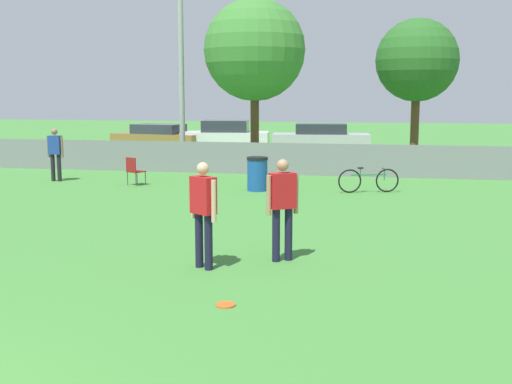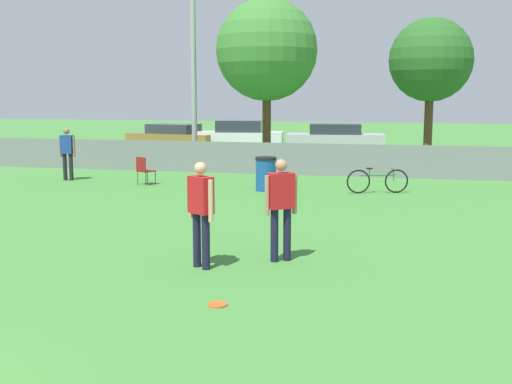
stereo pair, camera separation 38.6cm
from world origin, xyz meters
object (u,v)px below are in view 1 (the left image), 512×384
spectator_in_blue (55,151)px  trash_bin (257,174)px  parked_car_white (225,136)px  parked_car_silver (321,138)px  bicycle_sideline (369,180)px  player_thrower_red (283,202)px  frisbee_disc (226,305)px  player_defender_red (203,207)px  tree_near_pole (255,50)px  parked_car_tan (159,137)px  folding_chair_sideline (134,169)px  tree_far_right (417,61)px  light_pole (181,24)px

spectator_in_blue → trash_bin: 6.76m
trash_bin → parked_car_white: (-4.10, 12.67, 0.21)m
spectator_in_blue → parked_car_silver: 14.07m
bicycle_sideline → parked_car_silver: parked_car_silver is taller
player_thrower_red → trash_bin: (-1.93, 7.62, -0.50)m
spectator_in_blue → frisbee_disc: spectator_in_blue is taller
player_defender_red → parked_car_silver: bearing=124.1°
tree_near_pole → parked_car_tan: tree_near_pole is taller
frisbee_disc → trash_bin: bearing=98.8°
folding_chair_sideline → trash_bin: 3.90m
player_defender_red → parked_car_tan: bearing=145.2°
frisbee_disc → parked_car_silver: 22.86m
tree_far_right → parked_car_white: bearing=148.4°
light_pole → parked_car_tan: 9.42m
parked_car_silver → folding_chair_sideline: bearing=-116.0°
player_defender_red → frisbee_disc: bearing=-32.0°
frisbee_disc → parked_car_tan: size_ratio=0.05×
trash_bin → parked_car_white: size_ratio=0.22×
tree_far_right → player_thrower_red: 15.43m
tree_far_right → light_pole: bearing=-165.6°
folding_chair_sideline → trash_bin: trash_bin is taller
tree_near_pole → player_thrower_red: bearing=-76.6°
tree_near_pole → tree_far_right: 6.12m
spectator_in_blue → parked_car_white: (2.60, 11.92, -0.27)m
light_pole → tree_near_pole: (2.63, 0.63, -0.95)m
trash_bin → parked_car_white: bearing=108.0°
tree_far_right → folding_chair_sideline: size_ratio=6.46×
tree_near_pole → bicycle_sideline: (4.38, -5.43, -4.00)m
light_pole → player_thrower_red: size_ratio=5.30×
frisbee_disc → folding_chair_sideline: 11.72m
folding_chair_sideline → bicycle_sideline: (7.04, -0.06, -0.14)m
player_thrower_red → parked_car_silver: size_ratio=0.36×
frisbee_disc → parked_car_white: size_ratio=0.06×
spectator_in_blue → player_defender_red: bearing=129.2°
folding_chair_sideline → parked_car_silver: bearing=-82.9°
player_thrower_red → light_pole: bearing=80.4°
player_defender_red → parked_car_tan: size_ratio=0.35×
player_defender_red → spectator_in_blue: player_defender_red is taller
tree_near_pole → parked_car_white: (-2.88, 6.97, -3.65)m
tree_far_right → parked_car_silver: tree_far_right is taller
player_defender_red → folding_chair_sideline: size_ratio=1.98×
parked_car_silver → player_thrower_red: bearing=-92.5°
parked_car_silver → trash_bin: bearing=-98.9°
player_defender_red → player_thrower_red: bearing=65.4°
tree_far_right → parked_car_tan: size_ratio=1.16×
player_defender_red → bicycle_sideline: bearing=108.1°
trash_bin → parked_car_tan: bearing=121.0°
parked_car_tan → frisbee_disc: bearing=-57.6°
frisbee_disc → player_defender_red: bearing=114.5°
parked_car_white → folding_chair_sideline: bearing=-96.3°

